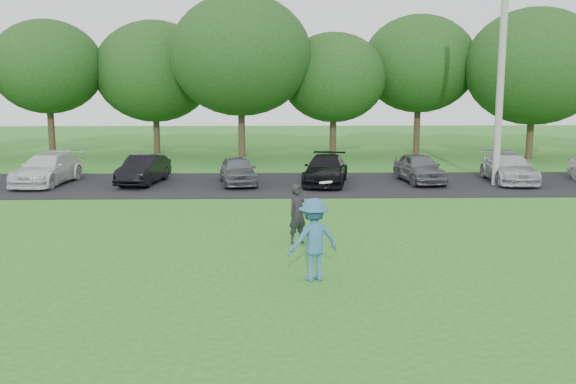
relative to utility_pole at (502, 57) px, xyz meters
name	(u,v)px	position (x,y,z in m)	size (l,w,h in m)	color
ground	(292,283)	(-8.53, -12.58, -5.05)	(100.00, 100.00, 0.00)	#287120
parking_lot	(282,184)	(-8.53, 0.42, -5.03)	(32.00, 6.50, 0.03)	black
utility_pole	(502,57)	(0.00, 0.00, 0.00)	(0.28, 0.28, 10.09)	#A0A09B
frisbee_player	(313,239)	(-8.09, -12.33, -4.19)	(1.27, 1.00, 2.10)	teal
camera_bystander	(298,214)	(-8.29, -9.26, -4.28)	(0.66, 0.64, 1.53)	black
parked_cars	(293,169)	(-8.09, 0.48, -4.43)	(27.79, 4.60, 1.25)	silver
tree_row	(307,67)	(-7.02, 10.18, -0.14)	(42.39, 9.85, 8.64)	#38281C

